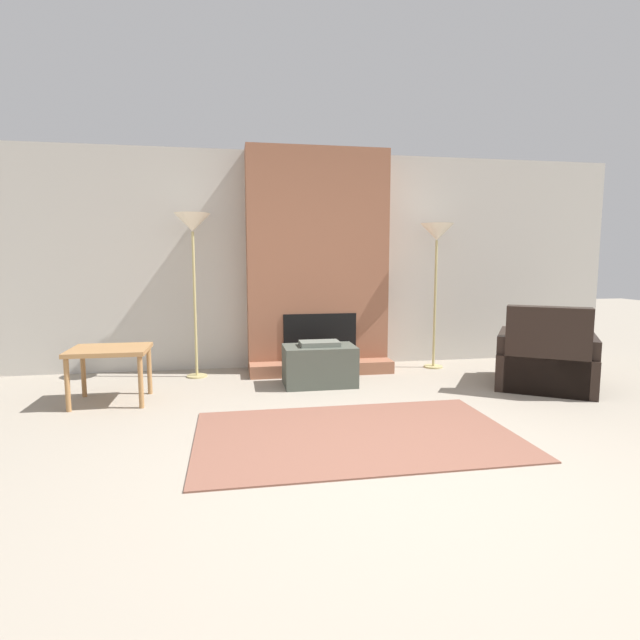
% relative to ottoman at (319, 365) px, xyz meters
% --- Properties ---
extents(ground_plane, '(24.00, 24.00, 0.00)m').
position_rel_ottoman_xyz_m(ground_plane, '(0.12, -2.29, -0.22)').
color(ground_plane, gray).
extents(wall_back, '(7.91, 0.06, 2.60)m').
position_rel_ottoman_xyz_m(wall_back, '(0.12, 1.04, 1.08)').
color(wall_back, '#BCB7AD').
rests_on(wall_back, ground_plane).
extents(fireplace, '(1.66, 0.66, 2.60)m').
position_rel_ottoman_xyz_m(fireplace, '(0.12, 0.81, 1.03)').
color(fireplace, '#935B42').
rests_on(fireplace, ground_plane).
extents(ottoman, '(0.75, 0.46, 0.47)m').
position_rel_ottoman_xyz_m(ottoman, '(0.00, 0.00, 0.00)').
color(ottoman, '#474C42').
rests_on(ottoman, ground_plane).
extents(armchair, '(1.30, 1.31, 0.87)m').
position_rel_ottoman_xyz_m(armchair, '(2.29, -0.51, 0.04)').
color(armchair, black).
rests_on(armchair, ground_plane).
extents(side_table, '(0.69, 0.56, 0.51)m').
position_rel_ottoman_xyz_m(side_table, '(-2.02, -0.28, 0.23)').
color(side_table, '#9E7042').
rests_on(side_table, ground_plane).
extents(floor_lamp_left, '(0.39, 0.39, 1.82)m').
position_rel_ottoman_xyz_m(floor_lamp_left, '(-1.30, 0.62, 1.42)').
color(floor_lamp_left, tan).
rests_on(floor_lamp_left, ground_plane).
extents(floor_lamp_right, '(0.39, 0.39, 1.75)m').
position_rel_ottoman_xyz_m(floor_lamp_right, '(1.54, 0.62, 1.35)').
color(floor_lamp_right, tan).
rests_on(floor_lamp_right, ground_plane).
extents(area_rug, '(2.39, 1.49, 0.01)m').
position_rel_ottoman_xyz_m(area_rug, '(0.00, -1.55, -0.21)').
color(area_rug, brown).
rests_on(area_rug, ground_plane).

